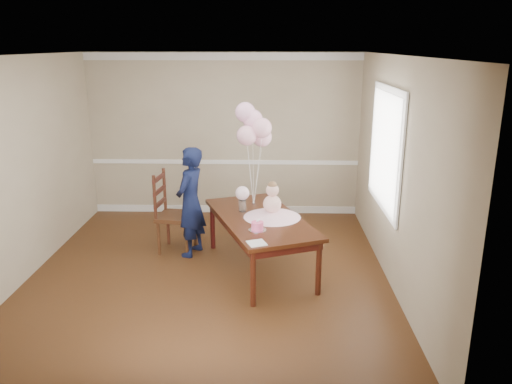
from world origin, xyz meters
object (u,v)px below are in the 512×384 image
object	(u,v)px
woman	(191,202)
dining_table_top	(260,219)
birthday_cake	(257,226)
dining_chair_seat	(176,216)

from	to	relation	value
woman	dining_table_top	bearing A→B (deg)	81.69
dining_table_top	birthday_cake	bearing A→B (deg)	-113.96
dining_table_top	woman	xyz separation A→B (m)	(-0.96, 0.47, 0.07)
dining_chair_seat	woman	distance (m)	0.36
woman	birthday_cake	bearing A→B (deg)	62.59
dining_table_top	birthday_cake	distance (m)	0.48
birthday_cake	woman	distance (m)	1.32
birthday_cake	woman	world-z (taller)	woman
dining_chair_seat	woman	size ratio (longest dim) A/B	0.33
dining_table_top	woman	size ratio (longest dim) A/B	1.26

